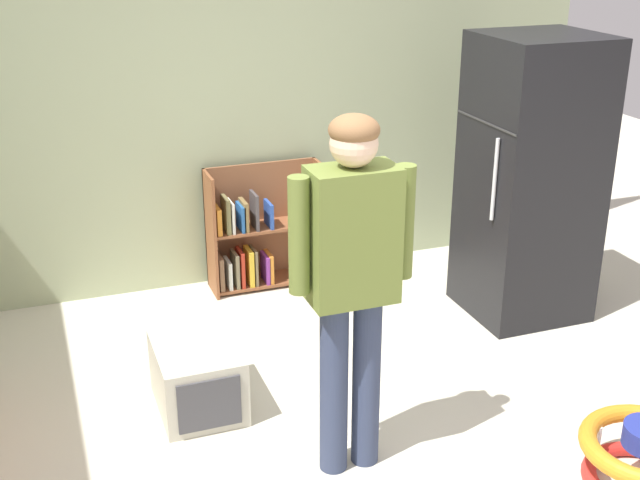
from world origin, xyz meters
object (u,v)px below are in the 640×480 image
object	(u,v)px
bookshelf	(257,236)
standing_person	(352,267)
pet_carrier	(198,377)
refrigerator	(530,180)

from	to	relation	value
bookshelf	standing_person	xyz separation A→B (m)	(-0.17, -2.11, 0.66)
bookshelf	pet_carrier	bearing A→B (deg)	-117.67
pet_carrier	refrigerator	bearing A→B (deg)	10.97
standing_person	pet_carrier	bearing A→B (deg)	128.37
standing_person	pet_carrier	xyz separation A→B (m)	(-0.57, 0.72, -0.84)
refrigerator	standing_person	xyz separation A→B (m)	(-1.67, -1.15, 0.13)
refrigerator	bookshelf	size ratio (longest dim) A/B	2.09
bookshelf	pet_carrier	distance (m)	1.59
bookshelf	pet_carrier	size ratio (longest dim) A/B	1.54
refrigerator	bookshelf	bearing A→B (deg)	147.39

